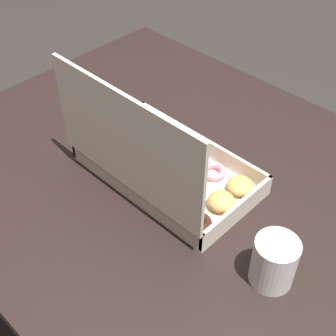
% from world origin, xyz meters
% --- Properties ---
extents(ground_plane, '(8.00, 8.00, 0.00)m').
position_xyz_m(ground_plane, '(0.00, 0.00, 0.00)').
color(ground_plane, '#2D2826').
extents(dining_table, '(1.06, 0.92, 0.72)m').
position_xyz_m(dining_table, '(0.00, 0.00, 0.62)').
color(dining_table, black).
rests_on(dining_table, ground_plane).
extents(donut_box, '(0.39, 0.23, 0.27)m').
position_xyz_m(donut_box, '(-0.04, 0.04, 0.77)').
color(donut_box, silver).
rests_on(donut_box, dining_table).
extents(coffee_mug, '(0.08, 0.08, 0.10)m').
position_xyz_m(coffee_mug, '(-0.36, 0.08, 0.77)').
color(coffee_mug, white).
rests_on(coffee_mug, dining_table).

